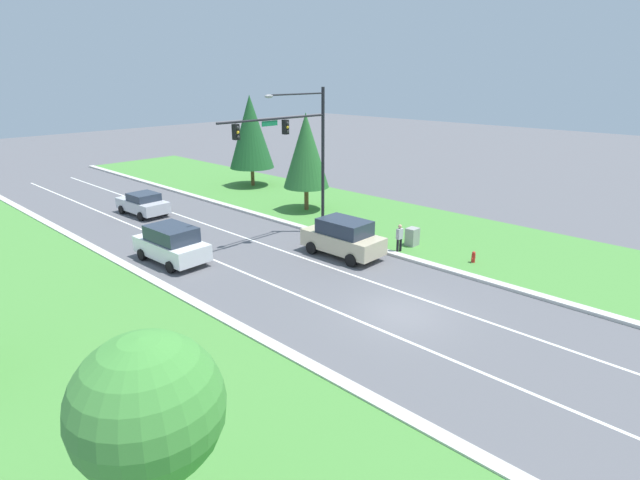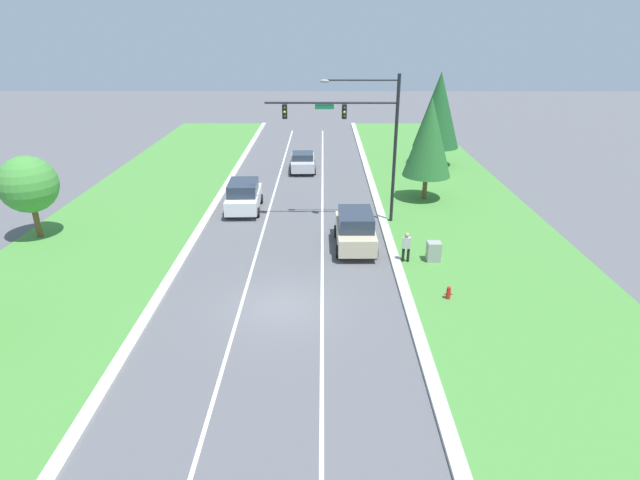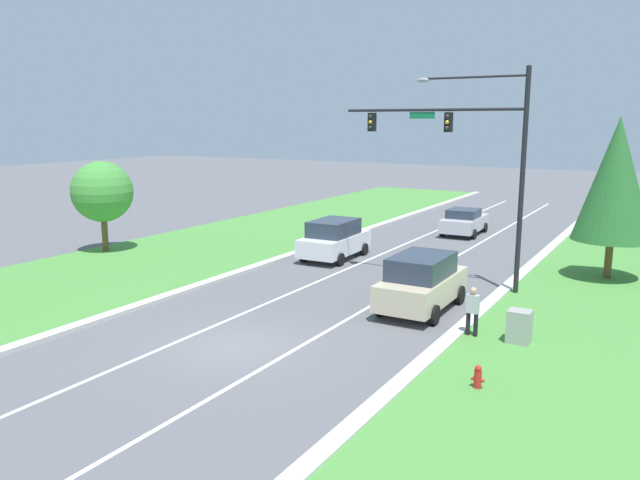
% 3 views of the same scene
% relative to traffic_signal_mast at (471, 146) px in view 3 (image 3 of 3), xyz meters
% --- Properties ---
extents(ground_plane, '(160.00, 160.00, 0.00)m').
position_rel_traffic_signal_mast_xyz_m(ground_plane, '(-4.06, -10.47, -5.91)').
color(ground_plane, '#5B5B60').
extents(curb_strip_right, '(0.50, 90.00, 0.15)m').
position_rel_traffic_signal_mast_xyz_m(curb_strip_right, '(1.59, -10.47, -5.83)').
color(curb_strip_right, beige).
rests_on(curb_strip_right, ground_plane).
extents(curb_strip_left, '(0.50, 90.00, 0.15)m').
position_rel_traffic_signal_mast_xyz_m(curb_strip_left, '(-9.71, -10.47, -5.83)').
color(curb_strip_left, beige).
rests_on(curb_strip_left, ground_plane).
extents(grass_verge_right, '(10.00, 90.00, 0.08)m').
position_rel_traffic_signal_mast_xyz_m(grass_verge_right, '(6.84, -10.47, -5.87)').
color(grass_verge_right, '#4C8E3D').
rests_on(grass_verge_right, ground_plane).
extents(grass_verge_left, '(10.00, 90.00, 0.08)m').
position_rel_traffic_signal_mast_xyz_m(grass_verge_left, '(-14.96, -10.47, -5.87)').
color(grass_verge_left, '#4C8E3D').
rests_on(grass_verge_left, ground_plane).
extents(lane_stripe_inner_left, '(0.14, 81.00, 0.01)m').
position_rel_traffic_signal_mast_xyz_m(lane_stripe_inner_left, '(-5.86, -10.47, -5.90)').
color(lane_stripe_inner_left, white).
rests_on(lane_stripe_inner_left, ground_plane).
extents(lane_stripe_inner_right, '(0.14, 81.00, 0.01)m').
position_rel_traffic_signal_mast_xyz_m(lane_stripe_inner_right, '(-2.26, -10.47, -5.90)').
color(lane_stripe_inner_right, white).
rests_on(lane_stripe_inner_right, ground_plane).
extents(traffic_signal_mast, '(7.80, 0.41, 8.97)m').
position_rel_traffic_signal_mast_xyz_m(traffic_signal_mast, '(0.00, 0.00, 0.00)').
color(traffic_signal_mast, black).
rests_on(traffic_signal_mast, ground_plane).
extents(white_suv, '(2.37, 4.60, 1.99)m').
position_rel_traffic_signal_mast_xyz_m(white_suv, '(-7.51, 2.15, -4.89)').
color(white_suv, white).
rests_on(white_suv, ground_plane).
extents(silver_sedan, '(2.26, 4.37, 1.61)m').
position_rel_traffic_signal_mast_xyz_m(silver_sedan, '(-3.94, 12.16, -5.10)').
color(silver_sedan, silver).
rests_on(silver_sedan, ground_plane).
extents(champagne_suv, '(2.27, 4.69, 2.10)m').
position_rel_traffic_signal_mast_xyz_m(champagne_suv, '(-0.43, -3.93, -4.83)').
color(champagne_suv, beige).
rests_on(champagne_suv, ground_plane).
extents(utility_cabinet, '(0.70, 0.60, 1.12)m').
position_rel_traffic_signal_mast_xyz_m(utility_cabinet, '(3.56, -5.85, -5.34)').
color(utility_cabinet, '#9E9E99').
rests_on(utility_cabinet, ground_plane).
extents(pedestrian, '(0.40, 0.25, 1.69)m').
position_rel_traffic_signal_mast_xyz_m(pedestrian, '(2.10, -5.95, -4.97)').
color(pedestrian, black).
rests_on(pedestrian, ground_plane).
extents(fire_hydrant, '(0.34, 0.20, 0.70)m').
position_rel_traffic_signal_mast_xyz_m(fire_hydrant, '(3.44, -9.83, -5.56)').
color(fire_hydrant, red).
rests_on(fire_hydrant, ground_plane).
extents(oak_near_left_tree, '(3.20, 3.20, 4.85)m').
position_rel_traffic_signal_mast_xyz_m(oak_near_left_tree, '(-18.78, -2.72, -2.67)').
color(oak_near_left_tree, brown).
rests_on(oak_near_left_tree, ground_plane).
extents(conifer_far_right_tree, '(3.33, 3.33, 7.12)m').
position_rel_traffic_signal_mast_xyz_m(conifer_far_right_tree, '(5.01, 4.44, -1.46)').
color(conifer_far_right_tree, brown).
rests_on(conifer_far_right_tree, ground_plane).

